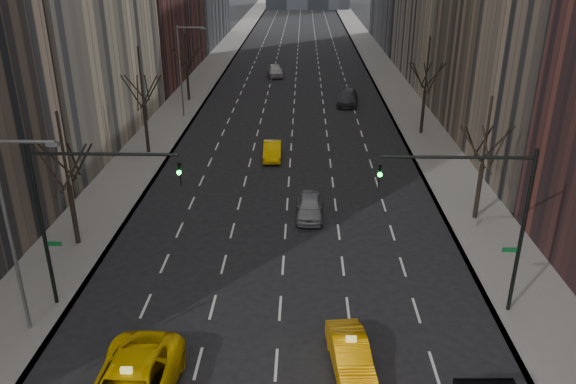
{
  "coord_description": "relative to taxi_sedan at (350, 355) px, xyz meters",
  "views": [
    {
      "loc": [
        0.99,
        -10.45,
        15.77
      ],
      "look_at": [
        0.22,
        17.96,
        3.5
      ],
      "focal_mm": 35.0,
      "sensor_mm": 36.0,
      "label": 1
    }
  ],
  "objects": [
    {
      "name": "silver_sedan_ahead",
      "position": [
        -1.54,
        14.28,
        0.01
      ],
      "size": [
        1.72,
        4.1,
        1.38
      ],
      "primitive_type": "imported",
      "rotation": [
        0.0,
        0.0,
        -0.02
      ],
      "color": "gray",
      "rests_on": "ground"
    },
    {
      "name": "tree_rw_b",
      "position": [
        8.98,
        14.13,
        3.04
      ],
      "size": [
        3.36,
        3.5,
        7.82
      ],
      "color": "black",
      "rests_on": "ground"
    },
    {
      "name": "sidewalk_right",
      "position": [
        9.23,
        62.13,
        -0.61
      ],
      "size": [
        4.5,
        320.0,
        0.15
      ],
      "primitive_type": "cube",
      "color": "slate",
      "rests_on": "ground"
    },
    {
      "name": "tree_rw_c",
      "position": [
        8.98,
        32.13,
        3.35
      ],
      "size": [
        3.36,
        3.5,
        8.74
      ],
      "color": "black",
      "rests_on": "ground"
    },
    {
      "name": "tree_lw_b",
      "position": [
        -15.02,
        10.13,
        3.04
      ],
      "size": [
        3.36,
        3.5,
        7.82
      ],
      "color": "black",
      "rests_on": "ground"
    },
    {
      "name": "traffic_mast_left",
      "position": [
        -12.13,
        4.13,
        4.8
      ],
      "size": [
        6.69,
        0.39,
        8.0
      ],
      "color": "black",
      "rests_on": "ground"
    },
    {
      "name": "traffic_mast_right",
      "position": [
        6.09,
        4.13,
        4.8
      ],
      "size": [
        6.69,
        0.39,
        8.0
      ],
      "color": "black",
      "rests_on": "ground"
    },
    {
      "name": "taxi_sedan",
      "position": [
        0.0,
        0.0,
        0.0
      ],
      "size": [
        1.96,
        4.29,
        1.37
      ],
      "primitive_type": "imported",
      "rotation": [
        0.0,
        0.0,
        0.13
      ],
      "color": "#FDA505",
      "rests_on": "ground"
    },
    {
      "name": "streetlight_far",
      "position": [
        -13.86,
        37.13,
        4.94
      ],
      "size": [
        2.83,
        0.22,
        9.0
      ],
      "color": "slate",
      "rests_on": "ground"
    },
    {
      "name": "far_car_white",
      "position": [
        -5.85,
        57.86,
        0.12
      ],
      "size": [
        2.51,
        4.95,
        1.61
      ],
      "primitive_type": "imported",
      "rotation": [
        0.0,
        0.0,
        0.13
      ],
      "color": "silver",
      "rests_on": "ground"
    },
    {
      "name": "tree_lw_c",
      "position": [
        -15.02,
        26.13,
        3.35
      ],
      "size": [
        3.36,
        3.5,
        8.74
      ],
      "color": "black",
      "rests_on": "ground"
    },
    {
      "name": "sidewalk_left",
      "position": [
        -15.27,
        62.13,
        -0.61
      ],
      "size": [
        4.5,
        320.0,
        0.15
      ],
      "primitive_type": "cube",
      "color": "slate",
      "rests_on": "ground"
    },
    {
      "name": "far_suv_grey",
      "position": [
        2.89,
        42.98,
        0.09
      ],
      "size": [
        2.79,
        5.53,
        1.54
      ],
      "primitive_type": "imported",
      "rotation": [
        0.0,
        0.0,
        -0.12
      ],
      "color": "#333339",
      "rests_on": "ground"
    },
    {
      "name": "far_taxi",
      "position": [
        -4.51,
        25.17,
        -0.01
      ],
      "size": [
        1.54,
        4.11,
        1.34
      ],
      "primitive_type": "imported",
      "rotation": [
        0.0,
        0.0,
        0.03
      ],
      "color": "#FFC205",
      "rests_on": "ground"
    },
    {
      "name": "streetlight_near",
      "position": [
        -13.86,
        2.13,
        4.94
      ],
      "size": [
        2.83,
        0.22,
        9.0
      ],
      "color": "slate",
      "rests_on": "ground"
    },
    {
      "name": "tree_lw_d",
      "position": [
        -15.02,
        44.13,
        2.88
      ],
      "size": [
        3.36,
        3.5,
        7.36
      ],
      "color": "black",
      "rests_on": "ground"
    }
  ]
}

